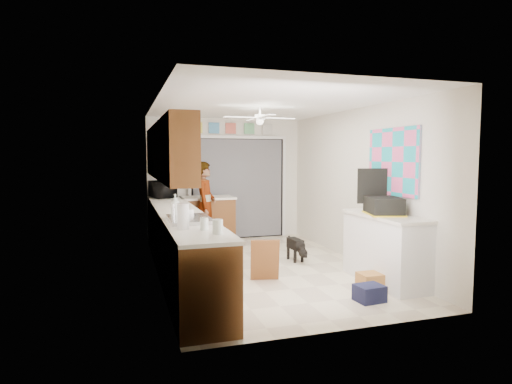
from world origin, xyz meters
TOP-DOWN VIEW (x-y plane):
  - floor at (0.00, 0.00)m, footprint 5.00×5.00m
  - ceiling at (0.00, 0.00)m, footprint 5.00×5.00m
  - wall_back at (0.00, 2.50)m, footprint 3.20×0.00m
  - wall_front at (0.00, -2.50)m, footprint 3.20×0.00m
  - wall_left at (-1.60, 0.00)m, footprint 0.00×5.00m
  - wall_right at (1.60, 0.00)m, footprint 0.00×5.00m
  - left_base_cabinets at (-1.30, 0.00)m, footprint 0.60×4.80m
  - left_countertop at (-1.29, 0.00)m, footprint 0.62×4.80m
  - upper_cabinets at (-1.44, 0.20)m, footprint 0.32×4.00m
  - sink_basin at (-1.29, -1.00)m, footprint 0.50×0.76m
  - faucet at (-1.48, -1.00)m, footprint 0.03×0.03m
  - peninsula_base at (-0.50, 2.00)m, footprint 1.00×0.60m
  - peninsula_top at (-0.50, 2.00)m, footprint 1.04×0.64m
  - back_opening_recess at (0.25, 2.47)m, footprint 2.00×0.06m
  - curtain_panel at (0.25, 2.43)m, footprint 1.90×0.03m
  - door_trim_left at (-0.77, 2.44)m, footprint 0.06×0.04m
  - door_trim_right at (1.27, 2.44)m, footprint 0.06×0.04m
  - door_trim_head at (0.25, 2.44)m, footprint 2.10×0.04m
  - header_frame_0 at (-0.60, 2.47)m, footprint 0.22×0.02m
  - header_frame_1 at (-0.25, 2.47)m, footprint 0.22×0.02m
  - header_frame_2 at (0.10, 2.47)m, footprint 0.22×0.02m
  - header_frame_3 at (0.50, 2.47)m, footprint 0.22×0.02m
  - header_frame_4 at (0.90, 2.47)m, footprint 0.22×0.02m
  - route66_sign at (-0.95, 2.47)m, footprint 0.22×0.02m
  - right_counter_base at (1.35, -1.20)m, footprint 0.50×1.40m
  - right_counter_top at (1.34, -1.20)m, footprint 0.54×1.44m
  - abstract_painting at (1.58, -1.00)m, footprint 0.03×1.15m
  - ceiling_fan at (0.00, 0.20)m, footprint 1.14×1.14m
  - microwave at (-1.33, 2.08)m, footprint 0.52×0.65m
  - soap_bottle at (-1.42, -0.71)m, footprint 0.15×0.15m
  - cup at (-1.25, -0.67)m, footprint 0.14×0.14m
  - jar_a at (-1.14, -1.95)m, footprint 0.11×0.11m
  - jar_b at (-1.23, -1.68)m, footprint 0.12×0.12m
  - paper_towel_roll at (-1.44, -1.55)m, footprint 0.15×0.15m
  - suitcase at (1.32, -1.19)m, footprint 0.54×0.64m
  - suitcase_rim at (1.32, -1.19)m, footprint 0.58×0.68m
  - suitcase_lid at (1.32, -0.90)m, footprint 0.41×0.14m
  - cardboard_box at (1.00, -1.46)m, footprint 0.36×0.27m
  - navy_crate at (0.73, -1.82)m, footprint 0.34×0.29m
  - cabinet_door_panel at (-0.20, -0.67)m, footprint 0.42×0.24m
  - man at (-0.62, 1.55)m, footprint 0.57×0.69m
  - dog at (0.64, 0.28)m, footprint 0.25×0.54m

SIDE VIEW (x-z plane):
  - floor at x=0.00m, z-range 0.00..0.00m
  - navy_crate at x=0.73m, z-range 0.00..0.20m
  - cardboard_box at x=1.00m, z-range 0.00..0.22m
  - dog at x=0.64m, z-range 0.00..0.41m
  - cabinet_door_panel at x=-0.20m, z-range 0.00..0.59m
  - left_base_cabinets at x=-1.30m, z-range 0.00..0.90m
  - peninsula_base at x=-0.50m, z-range 0.00..0.90m
  - right_counter_base at x=1.35m, z-range 0.00..0.90m
  - man at x=-0.62m, z-range 0.00..1.63m
  - left_countertop at x=-1.29m, z-range 0.90..0.94m
  - peninsula_top at x=-0.50m, z-range 0.90..0.94m
  - right_counter_top at x=1.34m, z-range 0.90..0.94m
  - suitcase_rim at x=1.32m, z-range 0.94..0.96m
  - sink_basin at x=-1.29m, z-range 0.92..0.98m
  - cup at x=-1.25m, z-range 0.94..1.05m
  - jar_b at x=-1.23m, z-range 0.94..1.07m
  - jar_a at x=-1.14m, z-range 0.94..1.09m
  - faucet at x=-1.48m, z-range 0.94..1.16m
  - back_opening_recess at x=0.25m, z-range 0.00..2.10m
  - door_trim_left at x=-0.77m, z-range 0.00..2.10m
  - door_trim_right at x=1.27m, z-range 0.00..2.10m
  - curtain_panel at x=0.25m, z-range 0.03..2.08m
  - suitcase at x=1.32m, z-range 0.94..1.17m
  - paper_towel_roll at x=-1.44m, z-range 0.94..1.22m
  - soap_bottle at x=-1.42m, z-range 0.94..1.25m
  - microwave at x=-1.33m, z-range 0.94..1.26m
  - wall_back at x=0.00m, z-range -0.35..2.85m
  - wall_front at x=0.00m, z-range -0.35..2.85m
  - wall_left at x=-1.60m, z-range -1.25..3.75m
  - wall_right at x=1.60m, z-range -1.25..3.75m
  - suitcase_lid at x=1.32m, z-range 1.06..1.56m
  - abstract_painting at x=1.58m, z-range 1.17..2.12m
  - upper_cabinets at x=-1.44m, z-range 1.40..2.20m
  - door_trim_head at x=0.25m, z-range 2.09..2.15m
  - header_frame_0 at x=-0.60m, z-range 2.19..2.41m
  - header_frame_1 at x=-0.25m, z-range 2.19..2.41m
  - header_frame_2 at x=0.10m, z-range 2.19..2.41m
  - header_frame_3 at x=0.50m, z-range 2.19..2.41m
  - header_frame_4 at x=0.90m, z-range 2.19..2.41m
  - route66_sign at x=-0.95m, z-range 2.17..2.43m
  - ceiling_fan at x=0.00m, z-range 2.20..2.44m
  - ceiling at x=0.00m, z-range 2.50..2.50m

